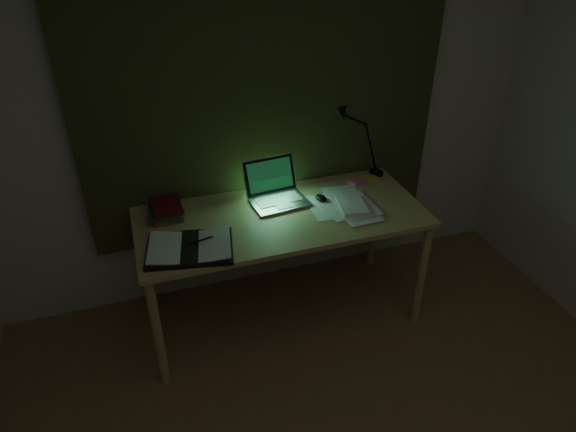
% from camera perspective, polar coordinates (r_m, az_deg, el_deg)
% --- Properties ---
extents(wall_back, '(3.50, 0.00, 2.50)m').
position_cam_1_polar(wall_back, '(3.13, -2.65, 12.06)').
color(wall_back, beige).
rests_on(wall_back, ground).
extents(curtain, '(2.20, 0.06, 2.00)m').
position_cam_1_polar(curtain, '(3.03, -2.53, 15.38)').
color(curtain, '#35381C').
rests_on(curtain, wall_back).
extents(desk, '(1.66, 0.73, 0.76)m').
position_cam_1_polar(desk, '(3.17, -0.68, -5.69)').
color(desk, tan).
rests_on(desk, floor).
extents(laptop, '(0.36, 0.40, 0.24)m').
position_cam_1_polar(laptop, '(3.00, -0.95, 3.33)').
color(laptop, '#B6B5BA').
rests_on(laptop, desk).
extents(open_textbook, '(0.49, 0.39, 0.04)m').
position_cam_1_polar(open_textbook, '(2.70, -10.85, -3.45)').
color(open_textbook, silver).
rests_on(open_textbook, desk).
extents(book_stack, '(0.19, 0.23, 0.09)m').
position_cam_1_polar(book_stack, '(3.00, -13.42, 0.67)').
color(book_stack, silver).
rests_on(book_stack, desk).
extents(loose_papers, '(0.45, 0.46, 0.02)m').
position_cam_1_polar(loose_papers, '(3.04, 6.11, 1.16)').
color(loose_papers, silver).
rests_on(loose_papers, desk).
extents(mouse, '(0.07, 0.10, 0.03)m').
position_cam_1_polar(mouse, '(3.09, 3.68, 2.01)').
color(mouse, black).
rests_on(mouse, desk).
extents(sticky_yellow, '(0.08, 0.08, 0.02)m').
position_cam_1_polar(sticky_yellow, '(3.38, 9.22, 4.25)').
color(sticky_yellow, gold).
rests_on(sticky_yellow, desk).
extents(sticky_pink, '(0.10, 0.10, 0.02)m').
position_cam_1_polar(sticky_pink, '(3.32, 7.55, 3.85)').
color(sticky_pink, '#F76093').
rests_on(sticky_pink, desk).
extents(desk_lamp, '(0.40, 0.35, 0.52)m').
position_cam_1_polar(desk_lamp, '(3.33, 10.15, 8.54)').
color(desk_lamp, black).
rests_on(desk_lamp, desk).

